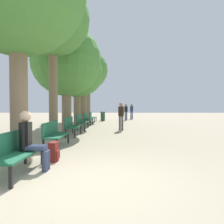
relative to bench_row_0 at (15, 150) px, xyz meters
name	(u,v)px	position (x,y,z in m)	size (l,w,h in m)	color
ground_plane	(87,181)	(1.56, -0.40, -0.50)	(80.00, 80.00, 0.00)	tan
bench_row_0	(15,150)	(0.00, 0.00, 0.00)	(0.50, 1.68, 0.87)	#1E6042
bench_row_1	(54,133)	(0.00, 2.91, 0.00)	(0.50, 1.68, 0.87)	#1E6042
bench_row_2	(72,125)	(0.00, 5.82, 0.00)	(0.50, 1.68, 0.87)	#1E6042
bench_row_3	(81,121)	(0.00, 8.73, 0.00)	(0.50, 1.68, 0.87)	#1E6042
bench_row_4	(87,118)	(0.00, 11.64, 0.00)	(0.50, 1.68, 0.87)	#1E6042
bench_row_5	(92,116)	(0.00, 14.55, 0.00)	(0.50, 1.68, 0.87)	#1E6042
tree_row_1	(53,20)	(-0.54, 4.71, 4.50)	(3.10, 3.10, 6.60)	#7A664C
tree_row_2	(66,61)	(-0.54, 7.19, 3.28)	(3.74, 3.74, 5.68)	#7A664C
tree_row_3	(77,72)	(-0.54, 10.33, 3.20)	(3.46, 3.46, 5.46)	#7A664C
tree_row_4	(83,76)	(-0.54, 13.04, 3.28)	(3.13, 3.13, 5.41)	#7A664C
tree_row_5	(88,70)	(-0.54, 16.27, 4.30)	(3.74, 3.74, 6.71)	#7A664C
person_seated	(31,139)	(0.24, 0.27, 0.19)	(0.63, 0.36, 1.31)	#384260
backpack	(54,152)	(0.52, 1.06, -0.26)	(0.22, 0.37, 0.49)	maroon
pedestrian_near	(132,110)	(3.76, 18.52, 0.42)	(0.33, 0.22, 1.61)	#384260
pedestrian_mid	(126,111)	(3.09, 16.72, 0.41)	(0.32, 0.28, 1.58)	#384260
pedestrian_far	(121,115)	(2.40, 8.02, 0.42)	(0.32, 0.25, 1.60)	#4C4C4C
trash_bin	(103,116)	(0.88, 15.89, -0.07)	(0.41, 0.41, 0.86)	#2D5138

